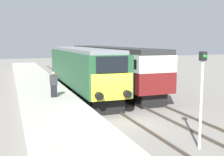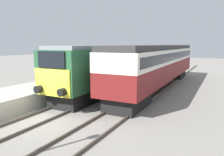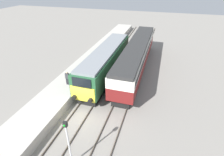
# 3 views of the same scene
# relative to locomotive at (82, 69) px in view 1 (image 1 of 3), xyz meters

# --- Properties ---
(ground_plane) EXTENTS (120.00, 120.00, 0.00)m
(ground_plane) POSITION_rel_locomotive_xyz_m (0.00, -7.89, -2.13)
(ground_plane) COLOR gray
(platform_left) EXTENTS (3.50, 50.00, 0.94)m
(platform_left) POSITION_rel_locomotive_xyz_m (-3.30, 0.11, -1.66)
(platform_left) COLOR #B7B2A8
(platform_left) RESTS_ON ground_plane
(rails_near_track) EXTENTS (1.51, 60.00, 0.14)m
(rails_near_track) POSITION_rel_locomotive_xyz_m (0.00, -2.89, -2.06)
(rails_near_track) COLOR #4C4238
(rails_near_track) RESTS_ON ground_plane
(rails_far_track) EXTENTS (1.50, 60.00, 0.14)m
(rails_far_track) POSITION_rel_locomotive_xyz_m (3.40, -2.89, -2.06)
(rails_far_track) COLOR #4C4238
(rails_far_track) RESTS_ON ground_plane
(locomotive) EXTENTS (2.70, 14.49, 3.81)m
(locomotive) POSITION_rel_locomotive_xyz_m (0.00, 0.00, 0.00)
(locomotive) COLOR black
(locomotive) RESTS_ON ground_plane
(passenger_carriage) EXTENTS (2.75, 18.69, 3.82)m
(passenger_carriage) POSITION_rel_locomotive_xyz_m (3.40, 3.06, 0.20)
(passenger_carriage) COLOR black
(passenger_carriage) RESTS_ON ground_plane
(person_on_platform) EXTENTS (0.44, 0.26, 1.58)m
(person_on_platform) POSITION_rel_locomotive_xyz_m (-2.94, -4.64, -0.41)
(person_on_platform) COLOR black
(person_on_platform) RESTS_ON platform_left
(signal_post) EXTENTS (0.24, 0.28, 3.96)m
(signal_post) POSITION_rel_locomotive_xyz_m (1.70, -12.71, 0.22)
(signal_post) COLOR silver
(signal_post) RESTS_ON ground_plane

